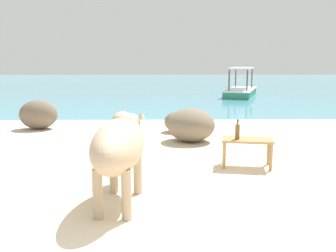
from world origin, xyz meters
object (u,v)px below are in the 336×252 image
Objects in this scene: cow at (120,145)px; boat_green at (241,90)px; bottle at (237,131)px; low_bench_table at (247,143)px.

boat_green reaches higher than cow.
boat_green is (2.51, 12.09, -0.31)m from bottle.
cow is 14.18m from boat_green.
cow is 0.48× the size of boat_green.
boat_green reaches higher than bottle.
bottle is 0.08× the size of boat_green.
bottle is at bearing 6.52° from boat_green.
low_bench_table is 0.25m from bottle.
cow is 6.20× the size of bottle.
cow reaches higher than low_bench_table.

